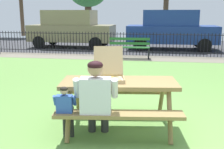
% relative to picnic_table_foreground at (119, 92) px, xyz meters
% --- Properties ---
extents(ground, '(28.00, 12.21, 0.02)m').
position_rel_picnic_table_foreground_xyz_m(ground, '(0.77, 1.60, -0.61)').
color(ground, '#6B9B4A').
extents(cobblestone_walkway, '(28.00, 1.40, 0.01)m').
position_rel_picnic_table_foreground_xyz_m(cobblestone_walkway, '(0.77, 7.01, -0.60)').
color(cobblestone_walkway, gray).
extents(street_asphalt, '(28.00, 7.21, 0.01)m').
position_rel_picnic_table_foreground_xyz_m(street_asphalt, '(0.77, 11.32, -0.60)').
color(street_asphalt, '#38383D').
extents(picnic_table_foreground, '(1.97, 1.70, 0.79)m').
position_rel_picnic_table_foreground_xyz_m(picnic_table_foreground, '(0.00, 0.00, 0.00)').
color(picnic_table_foreground, olive).
rests_on(picnic_table_foreground, ground).
extents(pizza_box_open, '(0.58, 0.66, 0.50)m').
position_rel_picnic_table_foreground_xyz_m(pizza_box_open, '(-0.18, 0.08, 0.27)').
color(pizza_box_open, tan).
rests_on(pizza_box_open, picnic_table_foreground).
extents(pizza_slice_on_table, '(0.20, 0.22, 0.02)m').
position_rel_picnic_table_foreground_xyz_m(pizza_slice_on_table, '(-0.55, -0.10, 0.18)').
color(pizza_slice_on_table, '#F8CE61').
rests_on(pizza_slice_on_table, picnic_table_foreground).
extents(adult_at_table, '(0.63, 0.63, 1.19)m').
position_rel_picnic_table_foreground_xyz_m(adult_at_table, '(-0.25, -0.54, 0.06)').
color(adult_at_table, '#313131').
rests_on(adult_at_table, ground).
extents(child_at_table, '(0.33, 0.32, 0.83)m').
position_rel_picnic_table_foreground_xyz_m(child_at_table, '(-0.68, -0.62, -0.09)').
color(child_at_table, '#2A2A2A').
rests_on(child_at_table, ground).
extents(iron_fence_streetside, '(23.60, 0.03, 0.99)m').
position_rel_picnic_table_foreground_xyz_m(iron_fence_streetside, '(0.77, 7.71, -0.09)').
color(iron_fence_streetside, black).
rests_on(iron_fence_streetside, ground).
extents(park_bench_center, '(1.60, 0.47, 0.85)m').
position_rel_picnic_table_foreground_xyz_m(park_bench_center, '(-0.49, 6.87, -0.18)').
color(park_bench_center, '#27632C').
rests_on(park_bench_center, ground).
extents(parked_car_far_left, '(4.46, 2.04, 1.94)m').
position_rel_picnic_table_foreground_xyz_m(parked_car_far_left, '(-3.89, 10.05, 0.41)').
color(parked_car_far_left, '#93875E').
rests_on(parked_car_far_left, ground).
extents(parked_car_left, '(4.41, 1.93, 1.94)m').
position_rel_picnic_table_foreground_xyz_m(parked_car_left, '(1.27, 10.05, 0.41)').
color(parked_car_left, navy).
rests_on(parked_car_left, ground).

